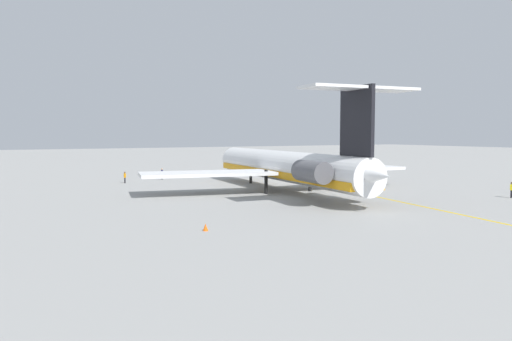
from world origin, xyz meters
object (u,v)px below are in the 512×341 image
(main_jetliner, at_px, (288,166))
(ground_crew_near_nose, at_px, (512,188))
(ground_crew_near_tail, at_px, (162,172))
(safety_cone_nose, at_px, (206,227))
(safety_cone_wingtip, at_px, (305,172))
(ground_crew_portside, at_px, (125,176))

(main_jetliner, distance_m, ground_crew_near_nose, 25.26)
(ground_crew_near_nose, height_order, ground_crew_near_tail, ground_crew_near_nose)
(ground_crew_near_nose, bearing_deg, main_jetliner, 58.48)
(ground_crew_near_nose, xyz_separation_m, ground_crew_near_tail, (39.85, 27.43, -0.03))
(main_jetliner, distance_m, ground_crew_near_tail, 24.93)
(safety_cone_nose, xyz_separation_m, safety_cone_wingtip, (38.73, -35.42, 0.00))
(safety_cone_nose, bearing_deg, ground_crew_near_tail, -13.63)
(ground_crew_near_nose, xyz_separation_m, ground_crew_portside, (37.28, 33.84, -0.09))
(ground_crew_near_nose, bearing_deg, safety_cone_wingtip, 12.14)
(safety_cone_nose, bearing_deg, main_jetliner, -46.64)
(ground_crew_near_nose, height_order, safety_cone_wingtip, ground_crew_near_nose)
(main_jetliner, relative_size, ground_crew_near_nose, 22.12)
(ground_crew_near_nose, bearing_deg, ground_crew_near_tail, 43.88)
(main_jetliner, xyz_separation_m, ground_crew_near_nose, (-16.47, -19.05, -2.04))
(main_jetliner, height_order, ground_crew_near_nose, main_jetliner)
(main_jetliner, bearing_deg, ground_crew_near_nose, -125.39)
(ground_crew_near_tail, height_order, safety_cone_nose, ground_crew_near_tail)
(ground_crew_portside, distance_m, safety_cone_wingtip, 32.00)
(ground_crew_near_nose, height_order, ground_crew_portside, ground_crew_near_nose)
(ground_crew_near_tail, distance_m, safety_cone_wingtip, 25.66)
(main_jetliner, relative_size, ground_crew_near_tail, 22.66)
(main_jetliner, height_order, safety_cone_nose, main_jetliner)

